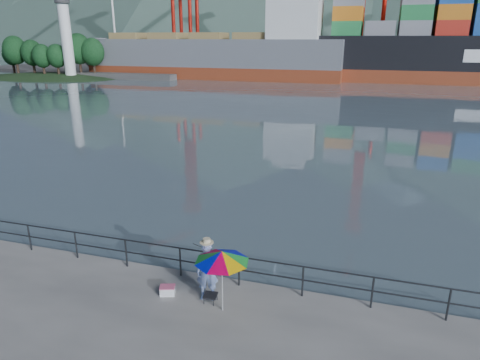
% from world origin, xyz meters
% --- Properties ---
extents(harbor_water, '(500.00, 280.00, 0.00)m').
position_xyz_m(harbor_water, '(0.00, 130.00, 0.00)').
color(harbor_water, '#4F616B').
rests_on(harbor_water, ground).
extents(far_dock, '(200.00, 40.00, 0.40)m').
position_xyz_m(far_dock, '(10.00, 93.00, 0.00)').
color(far_dock, '#514F4C').
rests_on(far_dock, ground).
extents(guardrail, '(22.00, 0.06, 1.03)m').
position_xyz_m(guardrail, '(0.00, 1.70, 0.52)').
color(guardrail, '#2D3033').
rests_on(guardrail, ground).
extents(lighthouse_islet, '(48.00, 26.40, 19.20)m').
position_xyz_m(lighthouse_islet, '(-54.97, 61.99, 0.26)').
color(lighthouse_islet, '#263F1E').
rests_on(lighthouse_islet, ground).
extents(fisherman, '(0.75, 0.57, 1.83)m').
position_xyz_m(fisherman, '(2.32, 0.76, 0.91)').
color(fisherman, '#194097').
rests_on(fisherman, ground).
extents(beach_umbrella, '(1.83, 1.83, 1.89)m').
position_xyz_m(beach_umbrella, '(2.94, 0.32, 1.73)').
color(beach_umbrella, white).
rests_on(beach_umbrella, ground).
extents(folding_stool, '(0.43, 0.43, 0.25)m').
position_xyz_m(folding_stool, '(2.47, 0.59, 0.13)').
color(folding_stool, black).
rests_on(folding_stool, ground).
extents(cooler_bag, '(0.51, 0.42, 0.25)m').
position_xyz_m(cooler_bag, '(1.08, 0.57, 0.13)').
color(cooler_bag, silver).
rests_on(cooler_bag, ground).
extents(fishing_rod, '(0.18, 1.91, 1.35)m').
position_xyz_m(fishing_rod, '(1.83, 2.04, 0.00)').
color(fishing_rod, black).
rests_on(fishing_rod, ground).
extents(bulk_carrier, '(49.65, 8.59, 14.50)m').
position_xyz_m(bulk_carrier, '(-21.85, 70.51, 4.15)').
color(bulk_carrier, maroon).
rests_on(bulk_carrier, ground).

